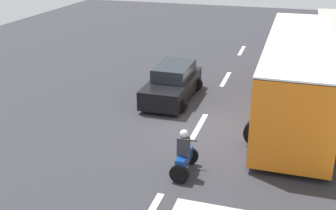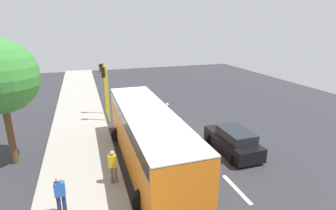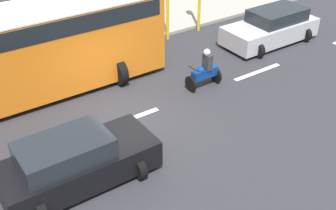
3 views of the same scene
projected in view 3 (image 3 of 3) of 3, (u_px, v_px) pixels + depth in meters
The scene contains 8 objects.
ground_plane at pixel (128, 121), 14.29m from camera, with size 40.00×60.00×0.10m, color #2D2D33.
sidewalk at pixel (50, 45), 19.08m from camera, with size 4.00×60.00×0.15m, color #9E998E.
lane_stripe_north at pixel (257, 72), 17.10m from camera, with size 0.20×2.40×0.01m, color white.
lane_stripe_mid at pixel (128, 120), 14.26m from camera, with size 0.20×2.40×0.01m, color white.
car_silver at pixel (271, 27), 19.17m from camera, with size 2.27×4.49×1.52m.
car_black at pixel (76, 162), 11.36m from camera, with size 2.16×4.25×1.52m.
city_bus at pixel (10, 52), 14.44m from camera, with size 3.20×11.00×3.16m.
motorcycle at pixel (205, 71), 15.82m from camera, with size 0.60×1.30×1.53m.
Camera 3 is at (-10.45, 5.48, 8.14)m, focal length 45.50 mm.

